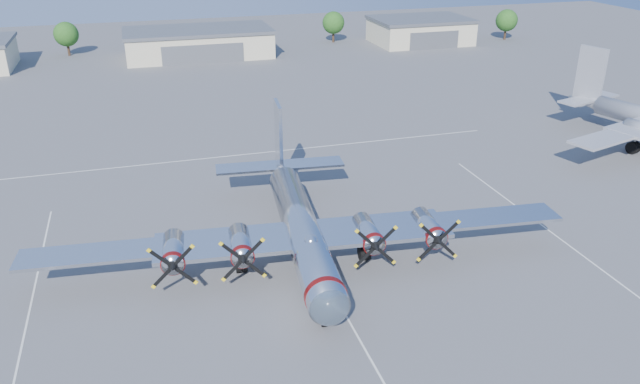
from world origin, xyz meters
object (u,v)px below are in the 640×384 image
object	(u,v)px
hangar_east	(420,30)
main_bomber_b29	(300,254)
tree_far_east	(507,20)
hangar_center	(199,43)
tree_west	(66,34)
tree_east	(333,23)

from	to	relation	value
hangar_east	main_bomber_b29	bearing A→B (deg)	-120.89
tree_far_east	main_bomber_b29	world-z (taller)	tree_far_east
hangar_center	main_bomber_b29	xyz separation A→B (m)	(-0.90, -81.74, -2.71)
tree_west	hangar_east	bearing A→B (deg)	-6.28
hangar_east	main_bomber_b29	world-z (taller)	hangar_east
tree_east	tree_west	bearing A→B (deg)	177.92
hangar_east	hangar_center	bearing A→B (deg)	-180.00
hangar_center	tree_west	size ratio (longest dim) A/B	4.31
tree_far_east	main_bomber_b29	xyz separation A→B (m)	(-68.90, -79.78, -4.22)
tree_east	main_bomber_b29	bearing A→B (deg)	-109.39
tree_west	hangar_center	bearing A→B (deg)	-17.82
hangar_east	tree_west	xyz separation A→B (m)	(-73.00, 8.04, 1.51)
hangar_east	main_bomber_b29	xyz separation A→B (m)	(-48.90, -81.74, -2.71)
hangar_center	hangar_east	size ratio (longest dim) A/B	1.39
tree_west	tree_far_east	size ratio (longest dim) A/B	1.00
hangar_east	tree_far_east	xyz separation A→B (m)	(20.00, -1.96, 1.51)
main_bomber_b29	tree_far_east	bearing A→B (deg)	54.73
main_bomber_b29	tree_east	bearing A→B (deg)	76.16
tree_east	main_bomber_b29	world-z (taller)	tree_east
hangar_east	tree_west	bearing A→B (deg)	173.72
tree_west	tree_east	size ratio (longest dim) A/B	1.00
tree_west	main_bomber_b29	xyz separation A→B (m)	(24.10, -89.78, -4.22)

